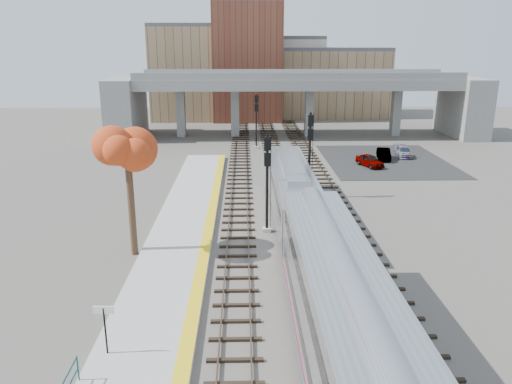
# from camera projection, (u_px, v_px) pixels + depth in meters

# --- Properties ---
(ground) EXTENTS (160.00, 160.00, 0.00)m
(ground) POSITION_uv_depth(u_px,v_px,m) (288.00, 261.00, 31.78)
(ground) COLOR #47423D
(ground) RESTS_ON ground
(platform) EXTENTS (4.50, 60.00, 0.35)m
(platform) POSITION_uv_depth(u_px,v_px,m) (174.00, 259.00, 31.56)
(platform) COLOR #9E9E99
(platform) RESTS_ON ground
(yellow_strip) EXTENTS (0.70, 60.00, 0.01)m
(yellow_strip) POSITION_uv_depth(u_px,v_px,m) (203.00, 256.00, 31.55)
(yellow_strip) COLOR yellow
(yellow_strip) RESTS_ON platform
(tracks) EXTENTS (10.70, 95.00, 0.25)m
(tracks) POSITION_uv_depth(u_px,v_px,m) (286.00, 200.00, 43.76)
(tracks) COLOR black
(tracks) RESTS_ON ground
(overpass) EXTENTS (54.00, 12.00, 9.50)m
(overpass) POSITION_uv_depth(u_px,v_px,m) (295.00, 97.00, 73.35)
(overpass) COLOR slate
(overpass) RESTS_ON ground
(buildings_far) EXTENTS (43.00, 21.00, 20.60)m
(buildings_far) POSITION_uv_depth(u_px,v_px,m) (265.00, 74.00, 93.34)
(buildings_far) COLOR #997D58
(buildings_far) RESTS_ON ground
(parking_lot) EXTENTS (14.00, 18.00, 0.04)m
(parking_lot) POSITION_uv_depth(u_px,v_px,m) (385.00, 160.00, 58.93)
(parking_lot) COLOR black
(parking_lot) RESTS_ON ground
(locomotive) EXTENTS (3.02, 19.05, 4.10)m
(locomotive) POSITION_uv_depth(u_px,v_px,m) (292.00, 191.00, 38.75)
(locomotive) COLOR #A8AAB2
(locomotive) RESTS_ON ground
(coach) EXTENTS (3.03, 25.00, 5.00)m
(coach) POSITION_uv_depth(u_px,v_px,m) (355.00, 365.00, 16.95)
(coach) COLOR #A8AAB2
(coach) RESTS_ON ground
(signal_mast_near) EXTENTS (0.60, 0.64, 7.24)m
(signal_mast_near) POSITION_uv_depth(u_px,v_px,m) (267.00, 184.00, 35.59)
(signal_mast_near) COLOR #9E9E99
(signal_mast_near) RESTS_ON ground
(signal_mast_mid) EXTENTS (0.60, 0.64, 7.62)m
(signal_mast_mid) POSITION_uv_depth(u_px,v_px,m) (310.00, 156.00, 43.58)
(signal_mast_mid) COLOR #9E9E99
(signal_mast_mid) RESTS_ON ground
(signal_mast_far) EXTENTS (0.60, 0.64, 7.09)m
(signal_mast_far) POSITION_uv_depth(u_px,v_px,m) (256.00, 122.00, 64.76)
(signal_mast_far) COLOR #9E9E99
(signal_mast_far) RESTS_ON ground
(station_sign) EXTENTS (0.90, 0.09, 2.27)m
(station_sign) POSITION_uv_depth(u_px,v_px,m) (104.00, 320.00, 21.24)
(station_sign) COLOR black
(station_sign) RESTS_ON platform
(tree) EXTENTS (3.60, 3.60, 9.05)m
(tree) POSITION_uv_depth(u_px,v_px,m) (127.00, 154.00, 30.88)
(tree) COLOR #382619
(tree) RESTS_ON ground
(car_a) EXTENTS (2.89, 4.24, 1.34)m
(car_a) POSITION_uv_depth(u_px,v_px,m) (370.00, 161.00, 55.82)
(car_a) COLOR #99999E
(car_a) RESTS_ON parking_lot
(car_b) EXTENTS (2.05, 4.20, 1.32)m
(car_b) POSITION_uv_depth(u_px,v_px,m) (384.00, 154.00, 59.12)
(car_b) COLOR #99999E
(car_b) RESTS_ON parking_lot
(car_c) EXTENTS (1.86, 4.17, 1.19)m
(car_c) POSITION_uv_depth(u_px,v_px,m) (403.00, 152.00, 60.78)
(car_c) COLOR #99999E
(car_c) RESTS_ON parking_lot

